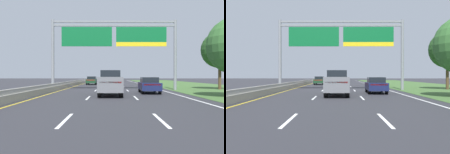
{
  "view_description": "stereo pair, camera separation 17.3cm",
  "coord_description": "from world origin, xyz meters",
  "views": [
    {
      "loc": [
        -0.09,
        1.47,
        1.73
      ],
      "look_at": [
        -0.01,
        17.7,
        1.63
      ],
      "focal_mm": 37.38,
      "sensor_mm": 36.0,
      "label": 1
    },
    {
      "loc": [
        0.09,
        1.47,
        1.73
      ],
      "look_at": [
        -0.01,
        17.7,
        1.63
      ],
      "focal_mm": 37.38,
      "sensor_mm": 36.0,
      "label": 2
    }
  ],
  "objects": [
    {
      "name": "car_red_centre_lane_sedan",
      "position": [
        -0.19,
        40.7,
        0.82
      ],
      "size": [
        1.87,
        4.42,
        1.57
      ],
      "rotation": [
        0.0,
        0.0,
        1.58
      ],
      "color": "maroon",
      "rests_on": "ground"
    },
    {
      "name": "pickup_truck_grey",
      "position": [
        -0.12,
        21.62,
        1.07
      ],
      "size": [
        2.01,
        5.41,
        2.2
      ],
      "rotation": [
        0.0,
        0.0,
        1.57
      ],
      "color": "slate",
      "rests_on": "ground"
    },
    {
      "name": "roadside_tree_mid",
      "position": [
        13.44,
        30.3,
        4.92
      ],
      "size": [
        4.51,
        4.51,
        7.19
      ],
      "color": "#4C3823",
      "rests_on": "ground"
    },
    {
      "name": "lane_striping",
      "position": [
        0.0,
        34.54,
        0.0
      ],
      "size": [
        11.96,
        106.0,
        0.01
      ],
      "color": "white",
      "rests_on": "ground"
    },
    {
      "name": "car_navy_right_lane_sedan",
      "position": [
        3.7,
        24.5,
        0.82
      ],
      "size": [
        1.94,
        4.45,
        1.57
      ],
      "rotation": [
        0.0,
        0.0,
        1.54
      ],
      "color": "#161E47",
      "rests_on": "ground"
    },
    {
      "name": "overhead_sign_gantry",
      "position": [
        0.3,
        29.34,
        6.02
      ],
      "size": [
        15.06,
        0.42,
        8.43
      ],
      "color": "gray",
      "rests_on": "ground"
    },
    {
      "name": "car_darkgreen_left_lane_sedan",
      "position": [
        -3.73,
        46.19,
        0.82
      ],
      "size": [
        1.93,
        4.45,
        1.57
      ],
      "rotation": [
        0.0,
        0.0,
        1.54
      ],
      "color": "#193D23",
      "rests_on": "ground"
    },
    {
      "name": "median_barrier_concrete",
      "position": [
        -6.6,
        35.0,
        0.35
      ],
      "size": [
        0.6,
        110.0,
        0.85
      ],
      "color": "#99968E",
      "rests_on": "ground"
    },
    {
      "name": "ground_plane",
      "position": [
        0.0,
        35.0,
        0.0
      ],
      "size": [
        220.0,
        220.0,
        0.0
      ],
      "primitive_type": "plane",
      "color": "#2B2B30"
    },
    {
      "name": "grass_verge_right",
      "position": [
        13.95,
        35.0,
        0.01
      ],
      "size": [
        14.0,
        110.0,
        0.02
      ],
      "primitive_type": "cube",
      "color": "#3D602D",
      "rests_on": "ground"
    }
  ]
}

